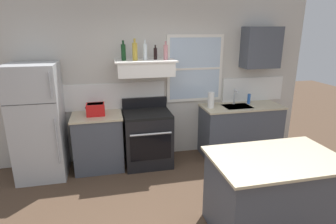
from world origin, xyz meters
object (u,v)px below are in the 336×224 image
object	(u,v)px
toaster	(96,109)
kitchen_island	(272,194)
refrigerator	(38,122)
stove_range	(148,138)
paper_towel_roll	(211,100)
bottle_rose_pink	(166,52)
dish_soap_bottle	(249,99)
bottle_balsamic_dark	(155,53)
bottle_clear_tall	(145,51)
bottle_champagne_gold_foil	(135,51)
bottle_dark_green_wine	(123,52)

from	to	relation	value
toaster	kitchen_island	bearing A→B (deg)	-45.54
refrigerator	toaster	world-z (taller)	refrigerator
stove_range	paper_towel_roll	world-z (taller)	paper_towel_roll
bottle_rose_pink	dish_soap_bottle	world-z (taller)	bottle_rose_pink
dish_soap_bottle	toaster	bearing A→B (deg)	-177.63
bottle_balsamic_dark	bottle_clear_tall	bearing A→B (deg)	-171.52
refrigerator	bottle_balsamic_dark	xyz separation A→B (m)	(1.82, 0.15, 0.97)
toaster	bottle_rose_pink	distance (m)	1.42
bottle_clear_tall	bottle_champagne_gold_foil	bearing A→B (deg)	-172.28
refrigerator	bottle_balsamic_dark	size ratio (longest dim) A/B	7.73
toaster	bottle_clear_tall	world-z (taller)	bottle_clear_tall
bottle_dark_green_wine	bottle_clear_tall	world-z (taller)	bottle_clear_tall
refrigerator	bottle_dark_green_wine	xyz separation A→B (m)	(1.32, 0.13, 1.00)
refrigerator	paper_towel_roll	distance (m)	2.77
toaster	kitchen_island	xyz separation A→B (m)	(1.91, -1.95, -0.55)
dish_soap_bottle	bottle_balsamic_dark	bearing A→B (deg)	-179.49
bottle_rose_pink	refrigerator	bearing A→B (deg)	-177.03
dish_soap_bottle	kitchen_island	size ratio (longest dim) A/B	0.13
refrigerator	dish_soap_bottle	xyz separation A→B (m)	(3.53, 0.16, 0.13)
bottle_dark_green_wine	toaster	bearing A→B (deg)	-170.39
bottle_rose_pink	paper_towel_roll	distance (m)	1.13
toaster	bottle_rose_pink	bearing A→B (deg)	2.70
bottle_champagne_gold_foil	kitchen_island	bearing A→B (deg)	-57.71
bottle_dark_green_wine	bottle_clear_tall	bearing A→B (deg)	-1.69
refrigerator	bottle_rose_pink	xyz separation A→B (m)	(1.98, 0.10, 0.99)
dish_soap_bottle	kitchen_island	xyz separation A→B (m)	(-0.77, -2.06, -0.54)
stove_range	kitchen_island	distance (m)	2.22
bottle_dark_green_wine	bottle_rose_pink	xyz separation A→B (m)	(0.66, -0.03, -0.01)
paper_towel_roll	kitchen_island	distance (m)	2.05
bottle_balsamic_dark	kitchen_island	world-z (taller)	bottle_balsamic_dark
toaster	bottle_clear_tall	xyz separation A→B (m)	(0.81, 0.07, 0.87)
refrigerator	stove_range	size ratio (longest dim) A/B	1.60
refrigerator	bottle_champagne_gold_foil	xyz separation A→B (m)	(1.49, 0.10, 1.01)
toaster	bottle_clear_tall	distance (m)	1.19
refrigerator	bottle_balsamic_dark	distance (m)	2.07
refrigerator	bottle_rose_pink	distance (m)	2.22
paper_towel_roll	dish_soap_bottle	distance (m)	0.78
bottle_rose_pink	toaster	bearing A→B (deg)	-177.30
bottle_rose_pink	kitchen_island	xyz separation A→B (m)	(0.78, -2.00, -1.41)
stove_range	bottle_dark_green_wine	distance (m)	1.45
stove_range	paper_towel_roll	bearing A→B (deg)	1.92
bottle_dark_green_wine	dish_soap_bottle	world-z (taller)	bottle_dark_green_wine
bottle_rose_pink	dish_soap_bottle	bearing A→B (deg)	2.13
stove_range	bottle_dark_green_wine	xyz separation A→B (m)	(-0.33, 0.11, 1.41)
bottle_champagne_gold_foil	bottle_clear_tall	size ratio (longest dim) A/B	1.06
toaster	paper_towel_roll	distance (m)	1.92
bottle_champagne_gold_foil	dish_soap_bottle	distance (m)	2.22
bottle_rose_pink	bottle_clear_tall	bearing A→B (deg)	176.94
bottle_clear_tall	paper_towel_roll	xyz separation A→B (m)	(1.11, -0.06, -0.83)
paper_towel_roll	bottle_champagne_gold_foil	bearing A→B (deg)	178.29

